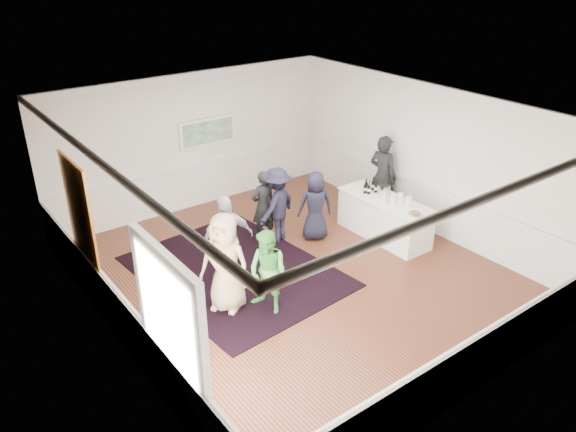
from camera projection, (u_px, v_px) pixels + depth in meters
floor at (297, 275)px, 10.79m from camera, size 8.00×8.00×0.00m
ceiling at (298, 112)px, 9.39m from camera, size 7.00×8.00×0.02m
wall_left at (108, 257)px, 8.21m from camera, size 0.02×8.00×3.20m
wall_right at (427, 159)px, 11.97m from camera, size 0.02×8.00×3.20m
wall_back at (192, 142)px, 12.97m from camera, size 7.00×0.02×3.20m
wall_front at (487, 301)px, 7.21m from camera, size 7.00×0.02×3.20m
wainscoting at (297, 252)px, 10.57m from camera, size 7.00×8.00×1.00m
mirror at (80, 213)px, 9.08m from camera, size 0.05×1.25×1.85m
doorway at (170, 331)px, 6.95m from camera, size 0.10×1.78×2.56m
landscape_painting at (208, 132)px, 13.07m from camera, size 1.44×0.06×0.66m
area_rug at (235, 271)px, 10.89m from camera, size 3.38×4.27×0.02m
serving_table at (384, 218)px, 12.01m from camera, size 0.83×2.18×0.88m
bartender at (383, 176)px, 12.78m from camera, size 0.59×0.78×1.92m
guest_tan at (225, 263)px, 9.44m from camera, size 0.97×1.05×1.79m
guest_green at (268, 272)px, 9.44m from camera, size 0.75×0.86×1.51m
guest_lilac at (227, 240)px, 10.23m from camera, size 1.07×0.56×1.74m
guest_dark_a at (277, 205)px, 11.71m from camera, size 1.20×0.93×1.63m
guest_dark_b at (263, 206)px, 11.72m from camera, size 0.58×0.38×1.58m
guest_navy at (315, 206)px, 11.83m from camera, size 0.87×0.75×1.50m
wine_bottles at (370, 185)px, 12.10m from camera, size 0.34×0.25×0.31m
juice_pitchers at (397, 199)px, 11.55m from camera, size 0.38×0.56×0.24m
ice_bucket at (384, 191)px, 11.91m from camera, size 0.26×0.26×0.25m
nut_bowl at (415, 214)px, 11.08m from camera, size 0.28×0.28×0.08m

